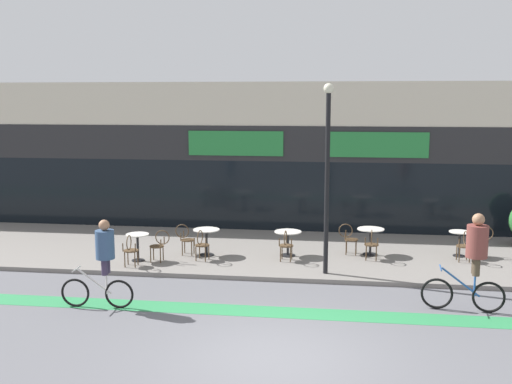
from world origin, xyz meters
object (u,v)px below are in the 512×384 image
object	(u,v)px
bistro_table_3	(371,236)
cafe_chair_1_side	(185,237)
bistro_table_0	(138,242)
bistro_table_4	(460,239)
bistro_table_2	(288,238)
cafe_chair_4_side	(482,239)
cafe_chair_2_near	(286,243)
cyclist_1	(474,255)
cafe_chair_4_near	(464,244)
cafe_chair_0_near	(130,248)
cafe_chair_3_side	(349,237)
bistro_table_1	(206,237)
cafe_chair_1_near	(201,243)
cyclist_0	(103,257)
lamp_post	(327,165)
cafe_chair_0_side	(159,244)
cafe_chair_3_near	(371,242)

from	to	relation	value
bistro_table_3	cafe_chair_1_side	bearing A→B (deg)	-172.61
bistro_table_0	bistro_table_4	xyz separation A→B (m)	(9.05, 1.72, -0.03)
bistro_table_2	cafe_chair_4_side	size ratio (longest dim) A/B	0.87
cafe_chair_2_near	bistro_table_3	bearing A→B (deg)	-62.37
cafe_chair_1_side	cyclist_1	distance (m)	8.12
cafe_chair_4_near	cafe_chair_4_side	size ratio (longest dim) A/B	1.00
cafe_chair_0_near	cyclist_1	distance (m)	8.72
bistro_table_2	cafe_chair_3_side	world-z (taller)	cafe_chair_3_side
bistro_table_1	cafe_chair_1_side	bearing A→B (deg)	-179.98
cafe_chair_0_near	cafe_chair_1_side	world-z (taller)	same
bistro_table_3	cafe_chair_4_near	distance (m)	2.59
cafe_chair_4_near	cyclist_1	world-z (taller)	cyclist_1
bistro_table_3	cyclist_1	xyz separation A→B (m)	(1.96, -4.15, 0.60)
bistro_table_1	cyclist_1	size ratio (longest dim) A/B	0.35
cafe_chair_1_near	cafe_chair_4_near	bearing A→B (deg)	-74.91
bistro_table_4	cafe_chair_0_near	xyz separation A→B (m)	(-9.05, -2.34, 0.00)
cafe_chair_2_near	cyclist_1	world-z (taller)	cyclist_1
bistro_table_2	cyclist_0	world-z (taller)	cyclist_0
bistro_table_1	cafe_chair_3_side	distance (m)	4.16
cafe_chair_4_side	cyclist_1	distance (m)	4.53
bistro_table_3	cyclist_0	xyz separation A→B (m)	(-6.11, -5.01, 0.48)
bistro_table_2	lamp_post	bearing A→B (deg)	-55.55
bistro_table_2	cafe_chair_0_side	distance (m)	3.68
cafe_chair_2_near	cafe_chair_4_side	bearing A→B (deg)	-73.80
lamp_post	bistro_table_4	bearing A→B (deg)	30.48
bistro_table_1	cafe_chair_0_side	bearing A→B (deg)	-143.78
cafe_chair_2_near	cafe_chair_3_near	bearing A→B (deg)	-76.00
bistro_table_3	cafe_chair_4_side	distance (m)	3.17
bistro_table_3	cafe_chair_4_side	size ratio (longest dim) A/B	0.87
cafe_chair_0_side	cafe_chair_1_near	bearing A→B (deg)	-169.85
bistro_table_0	bistro_table_1	xyz separation A→B (m)	(1.78, 0.85, 0.01)
cafe_chair_1_side	cafe_chair_3_side	distance (m)	4.78
cafe_chair_1_side	lamp_post	xyz separation A→B (m)	(4.09, -1.37, 2.33)
cafe_chair_1_near	cyclist_1	xyz separation A→B (m)	(6.70, -2.83, 0.65)
bistro_table_0	cafe_chair_4_side	distance (m)	9.83
cyclist_0	bistro_table_3	bearing A→B (deg)	-143.03
bistro_table_4	cafe_chair_4_side	world-z (taller)	cafe_chair_4_side
cafe_chair_0_side	cyclist_1	world-z (taller)	cyclist_1
cafe_chair_2_near	bistro_table_4	bearing A→B (deg)	-72.26
bistro_table_0	lamp_post	size ratio (longest dim) A/B	0.16
cafe_chair_3_near	cyclist_1	distance (m)	4.09
bistro_table_3	cyclist_0	world-z (taller)	cyclist_0
cafe_chair_0_near	cafe_chair_4_side	xyz separation A→B (m)	(9.67, 2.34, 0.00)
bistro_table_3	cafe_chair_3_side	bearing A→B (deg)	179.57
cafe_chair_1_near	cafe_chair_4_side	bearing A→B (deg)	-71.02
cafe_chair_2_near	cyclist_0	world-z (taller)	cyclist_0
bistro_table_0	cyclist_1	distance (m)	8.89
lamp_post	cyclist_1	xyz separation A→B (m)	(3.22, -2.09, -1.68)
bistro_table_3	cafe_chair_3_side	world-z (taller)	cafe_chair_3_side
bistro_table_4	cafe_chair_2_near	bearing A→B (deg)	-165.98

